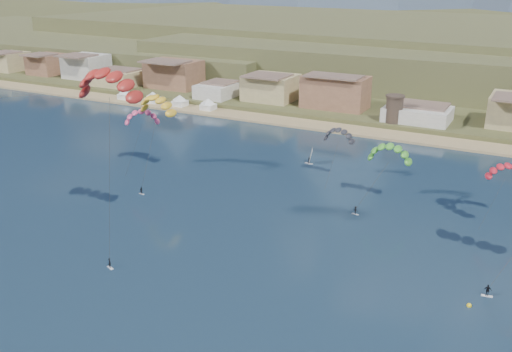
# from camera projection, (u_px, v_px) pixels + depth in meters

# --- Properties ---
(ground) EXTENTS (2400.00, 2400.00, 0.00)m
(ground) POSITION_uv_depth(u_px,v_px,m) (155.00, 305.00, 83.52)
(ground) COLOR #0D202F
(ground) RESTS_ON ground
(beach) EXTENTS (2200.00, 12.00, 0.90)m
(beach) POSITION_uv_depth(u_px,v_px,m) (369.00, 132.00, 171.36)
(beach) COLOR tan
(beach) RESTS_ON ground
(land) EXTENTS (2200.00, 900.00, 4.00)m
(land) POSITION_uv_depth(u_px,v_px,m) (509.00, 20.00, 548.04)
(land) COLOR brown
(land) RESTS_ON ground
(foothills) EXTENTS (940.00, 210.00, 18.00)m
(foothills) POSITION_uv_depth(u_px,v_px,m) (498.00, 55.00, 263.39)
(foothills) COLOR brown
(foothills) RESTS_ON ground
(town) EXTENTS (400.00, 24.00, 12.00)m
(town) POSITION_uv_depth(u_px,v_px,m) (275.00, 86.00, 199.51)
(town) COLOR silver
(town) RESTS_ON ground
(watchtower) EXTENTS (5.82, 5.82, 8.60)m
(watchtower) POSITION_uv_depth(u_px,v_px,m) (394.00, 109.00, 173.69)
(watchtower) COLOR #47382D
(watchtower) RESTS_ON ground
(beach_tents) EXTENTS (43.40, 6.40, 5.00)m
(beach_tents) POSITION_uv_depth(u_px,v_px,m) (166.00, 96.00, 203.62)
(beach_tents) COLOR white
(beach_tents) RESTS_ON ground
(kitesurfer_red) EXTENTS (12.95, 12.89, 32.86)m
(kitesurfer_red) POSITION_uv_depth(u_px,v_px,m) (108.00, 79.00, 93.65)
(kitesurfer_red) COLOR silver
(kitesurfer_red) RESTS_ON ground
(kitesurfer_yellow) EXTENTS (11.13, 15.97, 22.25)m
(kitesurfer_yellow) POSITION_uv_depth(u_px,v_px,m) (157.00, 101.00, 130.88)
(kitesurfer_yellow) COLOR silver
(kitesurfer_yellow) RESTS_ON ground
(kitesurfer_green) EXTENTS (9.76, 11.73, 15.31)m
(kitesurfer_green) POSITION_uv_depth(u_px,v_px,m) (390.00, 150.00, 116.47)
(kitesurfer_green) COLOR silver
(kitesurfer_green) RESTS_ON ground
(distant_kite_pink) EXTENTS (9.22, 7.97, 16.72)m
(distant_kite_pink) POSITION_uv_depth(u_px,v_px,m) (142.00, 114.00, 137.20)
(distant_kite_pink) COLOR #262626
(distant_kite_pink) RESTS_ON ground
(distant_kite_dark) EXTENTS (7.90, 5.68, 14.58)m
(distant_kite_dark) POSITION_uv_depth(u_px,v_px,m) (339.00, 133.00, 129.46)
(distant_kite_dark) COLOR #262626
(distant_kite_dark) RESTS_ON ground
(distant_kite_red) EXTENTS (8.39, 6.89, 13.78)m
(distant_kite_red) POSITION_uv_depth(u_px,v_px,m) (507.00, 169.00, 108.92)
(distant_kite_red) COLOR #262626
(distant_kite_red) RESTS_ON ground
(windsurfer) EXTENTS (2.33, 2.55, 3.99)m
(windsurfer) POSITION_uv_depth(u_px,v_px,m) (310.00, 159.00, 143.71)
(windsurfer) COLOR silver
(windsurfer) RESTS_ON ground
(buoy) EXTENTS (0.75, 0.75, 0.75)m
(buoy) POSITION_uv_depth(u_px,v_px,m) (469.00, 306.00, 83.10)
(buoy) COLOR yellow
(buoy) RESTS_ON ground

